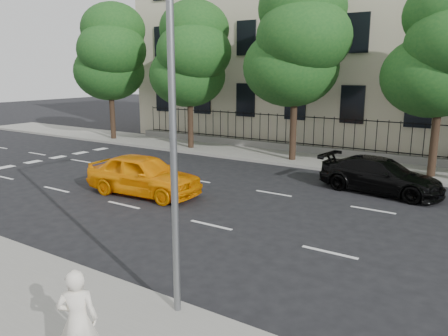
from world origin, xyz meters
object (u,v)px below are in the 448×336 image
object	(u,v)px
street_light	(189,59)
yellow_taxi	(144,175)
black_sedan	(380,175)
woman_near	(78,320)

from	to	relation	value
street_light	yellow_taxi	size ratio (longest dim) A/B	1.65
yellow_taxi	black_sedan	world-z (taller)	yellow_taxi
black_sedan	woman_near	distance (m)	14.18
yellow_taxi	woman_near	bearing A→B (deg)	-146.22
street_light	yellow_taxi	world-z (taller)	street_light
street_light	black_sedan	size ratio (longest dim) A/B	1.62
street_light	black_sedan	world-z (taller)	street_light
black_sedan	street_light	bearing A→B (deg)	-177.85
yellow_taxi	woman_near	size ratio (longest dim) A/B	2.79
black_sedan	woman_near	xyz separation A→B (m)	(-1.25, -14.12, 0.30)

